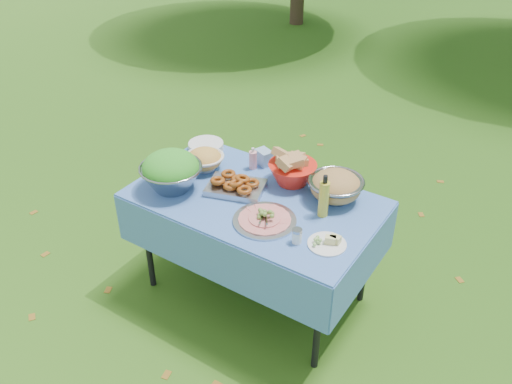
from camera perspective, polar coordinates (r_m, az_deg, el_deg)
ground at (r=3.70m, az=-0.11°, el=-10.40°), size 80.00×80.00×0.00m
picnic_table at (r=3.45m, az=-0.12°, el=-5.85°), size 1.46×0.86×0.76m
salad_bowl at (r=3.28m, az=-8.95°, el=2.20°), size 0.45×0.45×0.25m
pasta_bowl_white at (r=3.48m, az=-5.44°, el=3.48°), size 0.27×0.27×0.14m
plate_stack at (r=3.71m, az=-5.29°, el=4.78°), size 0.26×0.26×0.06m
wipes_box at (r=3.53m, az=0.83°, el=3.69°), size 0.13×0.11×0.10m
sanitizer_bottle at (r=3.47m, az=-0.32°, el=3.59°), size 0.07×0.07×0.15m
bread_bowl at (r=3.32m, az=3.87°, el=2.49°), size 0.35×0.35×0.20m
pasta_bowl_steel at (r=3.20m, az=8.39°, el=0.65°), size 0.34×0.34×0.18m
fried_tray at (r=3.26m, az=-2.15°, el=0.76°), size 0.39×0.33×0.08m
charcuterie_platter at (r=3.00m, az=0.92°, el=-2.48°), size 0.44×0.44×0.08m
oil_bottle at (r=3.02m, az=7.17°, el=-0.40°), size 0.06×0.06×0.26m
cheese_plate at (r=2.87m, az=7.51°, el=-5.09°), size 0.26×0.26×0.06m
shaker at (r=2.86m, az=4.34°, el=-4.64°), size 0.07×0.07×0.09m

